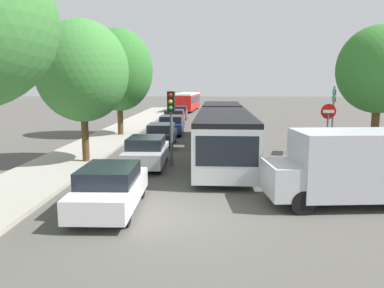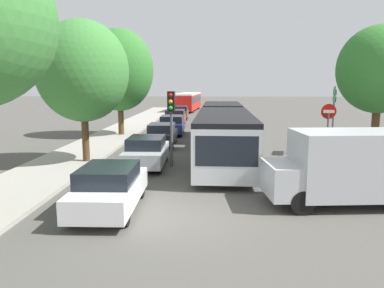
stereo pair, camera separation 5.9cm
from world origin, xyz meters
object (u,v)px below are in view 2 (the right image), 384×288
at_px(queued_car_navy, 172,125).
at_px(tree_left_mid, 82,71).
at_px(no_entry_sign, 328,124).
at_px(tree_left_far, 120,72).
at_px(city_bus_rear, 188,101).
at_px(queued_car_red, 175,118).
at_px(queued_car_black, 162,135).
at_px(white_van, 354,166).
at_px(traffic_light, 171,112).
at_px(tree_right_near, 380,70).
at_px(queued_car_graphite, 180,113).
at_px(direction_sign_post, 334,107).
at_px(queued_car_silver, 147,152).
at_px(queued_car_white, 109,188).
at_px(articulated_bus, 223,127).

xyz_separation_m(queued_car_navy, tree_left_mid, (-3.07, -10.39, 3.58)).
relative_size(no_entry_sign, tree_left_far, 0.37).
relative_size(city_bus_rear, queued_car_red, 2.75).
distance_m(queued_car_black, white_van, 13.14).
height_order(traffic_light, tree_right_near, tree_right_near).
distance_m(queued_car_navy, queued_car_graphite, 11.93).
relative_size(direction_sign_post, tree_right_near, 0.60).
relative_size(queued_car_navy, direction_sign_post, 1.13).
relative_size(city_bus_rear, traffic_light, 3.37).
bearing_deg(city_bus_rear, queued_car_black, -175.31).
relative_size(queued_car_red, tree_left_far, 0.55).
xyz_separation_m(queued_car_navy, tree_right_near, (9.44, -12.05, 3.57)).
distance_m(queued_car_red, queued_car_graphite, 6.13).
xyz_separation_m(white_van, no_entry_sign, (1.06, 5.98, 0.64)).
bearing_deg(queued_car_black, queued_car_silver, 179.49).
height_order(queued_car_white, queued_car_black, queued_car_white).
height_order(city_bus_rear, direction_sign_post, direction_sign_post).
height_order(queued_car_silver, queued_car_black, queued_car_silver).
relative_size(direction_sign_post, tree_left_mid, 0.54).
bearing_deg(traffic_light, tree_left_mid, -90.44).
xyz_separation_m(queued_car_red, no_entry_sign, (8.46, -15.80, 1.15)).
bearing_deg(white_van, tree_left_far, -59.61).
distance_m(queued_car_navy, tree_left_far, 5.30).
height_order(city_bus_rear, white_van, city_bus_rear).
xyz_separation_m(articulated_bus, traffic_light, (-2.49, -3.85, 1.11)).
relative_size(city_bus_rear, queued_car_white, 2.91).
relative_size(queued_car_white, no_entry_sign, 1.40).
bearing_deg(articulated_bus, tree_right_near, 51.06).
bearing_deg(queued_car_navy, queued_car_silver, 178.62).
distance_m(direction_sign_post, tree_left_mid, 12.64).
xyz_separation_m(queued_car_graphite, tree_right_near, (9.75, -23.97, 3.57)).
distance_m(no_entry_sign, tree_right_near, 3.39).
height_order(queued_car_navy, direction_sign_post, direction_sign_post).
height_order(traffic_light, tree_left_mid, tree_left_mid).
bearing_deg(tree_right_near, tree_left_far, 139.60).
height_order(queued_car_black, queued_car_navy, queued_car_navy).
xyz_separation_m(traffic_light, no_entry_sign, (7.19, 0.80, -0.62)).
height_order(queued_car_black, no_entry_sign, no_entry_sign).
xyz_separation_m(white_van, direction_sign_post, (2.03, 8.24, 1.31)).
height_order(queued_car_silver, queued_car_red, queued_car_red).
bearing_deg(queued_car_black, direction_sign_post, -106.80).
bearing_deg(queued_car_red, queued_car_white, 179.26).
xyz_separation_m(queued_car_white, no_entry_sign, (8.46, 6.85, 1.19)).
distance_m(queued_car_silver, queued_car_red, 16.70).
height_order(queued_car_graphite, white_van, white_van).
height_order(queued_car_black, tree_left_mid, tree_left_mid).
bearing_deg(tree_right_near, queued_car_white, -153.61).
relative_size(white_van, traffic_light, 1.52).
bearing_deg(tree_right_near, queued_car_graphite, 112.13).
xyz_separation_m(tree_left_mid, tree_left_far, (-0.47, 9.40, 0.24)).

